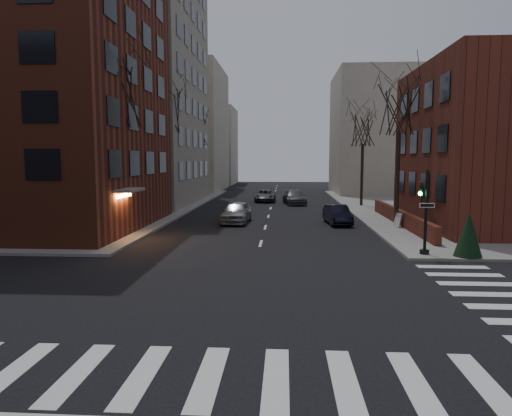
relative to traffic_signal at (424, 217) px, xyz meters
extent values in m
plane|color=black|center=(-7.94, -8.99, -1.91)|extent=(160.00, 160.00, 0.00)
cube|color=brown|center=(-23.44, 7.51, 7.09)|extent=(15.00, 15.00, 18.00)
cube|color=gray|center=(-24.94, 25.01, 12.09)|extent=(18.00, 18.00, 28.00)
cube|color=maroon|center=(8.56, 10.01, 3.59)|extent=(12.00, 14.00, 11.00)
cube|color=maroon|center=(1.36, 10.01, -1.26)|extent=(0.35, 16.00, 1.00)
cube|color=#BBB29E|center=(-22.94, 46.01, 7.09)|extent=(14.00, 16.00, 18.00)
cube|color=#BBB29E|center=(7.06, 41.01, 6.09)|extent=(14.00, 14.00, 16.00)
cube|color=#BBB29E|center=(-20.94, 63.01, 5.09)|extent=(10.00, 12.00, 14.00)
cylinder|color=black|center=(0.06, 0.01, 0.24)|extent=(0.14, 0.14, 4.00)
cylinder|color=black|center=(0.06, 0.01, -1.66)|extent=(0.44, 0.44, 0.20)
imported|color=black|center=(-0.19, 0.01, 1.09)|extent=(0.16, 0.20, 1.00)
sphere|color=#19FF4C|center=(-0.26, -0.04, 1.14)|extent=(0.18, 0.18, 0.18)
cube|color=white|center=(0.06, -0.11, 0.59)|extent=(0.70, 0.03, 0.22)
cylinder|color=#2D231C|center=(-16.74, 5.01, 1.57)|extent=(0.28, 0.28, 6.65)
cylinder|color=#2D231C|center=(-16.74, 17.01, 1.74)|extent=(0.28, 0.28, 7.00)
cylinder|color=#2D231C|center=(-16.74, 31.01, 1.39)|extent=(0.28, 0.28, 6.30)
cylinder|color=#2D231C|center=(0.86, 9.01, 1.39)|extent=(0.28, 0.28, 6.30)
cylinder|color=#2D231C|center=(0.86, 23.01, 1.22)|extent=(0.28, 0.28, 5.95)
cylinder|color=black|center=(-16.14, 13.01, 1.24)|extent=(0.12, 0.12, 6.00)
sphere|color=#FFA54C|center=(-16.14, 13.01, 4.34)|extent=(0.36, 0.36, 0.36)
cylinder|color=black|center=(-16.14, 33.01, 1.24)|extent=(0.12, 0.12, 6.00)
sphere|color=#FFA54C|center=(-16.14, 33.01, 4.34)|extent=(0.36, 0.36, 0.36)
imported|color=black|center=(-2.84, 10.86, -1.22)|extent=(1.85, 4.28, 1.37)
imported|color=#96959A|center=(-10.15, 11.08, -1.12)|extent=(2.12, 4.74, 1.58)
imported|color=#434448|center=(-5.62, 25.16, -1.19)|extent=(2.67, 5.19, 1.44)
imported|color=#46454B|center=(-8.74, 27.83, -1.25)|extent=(2.23, 4.73, 1.31)
cube|color=silver|center=(1.06, 8.62, -1.28)|extent=(0.63, 0.72, 0.96)
cone|color=black|center=(1.91, -0.41, -0.71)|extent=(1.47, 1.47, 2.09)
camera|label=1|loc=(-6.63, -21.88, 2.77)|focal=32.00mm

